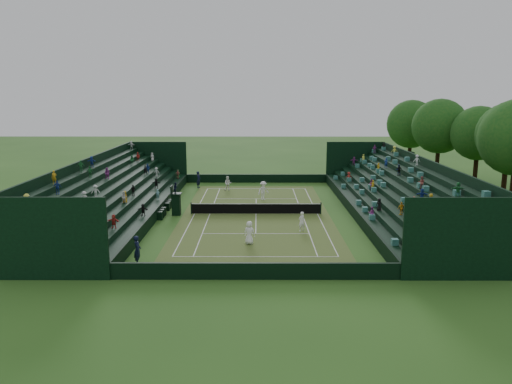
% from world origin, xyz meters
% --- Properties ---
extents(ground, '(160.00, 160.00, 0.00)m').
position_xyz_m(ground, '(0.00, 0.00, 0.00)').
color(ground, '#2A581B').
rests_on(ground, ground).
extents(court_surface, '(12.97, 26.77, 0.01)m').
position_xyz_m(court_surface, '(0.00, 0.00, 0.01)').
color(court_surface, '#437C29').
rests_on(court_surface, ground).
extents(perimeter_wall_north, '(17.17, 0.20, 1.00)m').
position_xyz_m(perimeter_wall_north, '(0.00, 15.88, 0.50)').
color(perimeter_wall_north, black).
rests_on(perimeter_wall_north, ground).
extents(perimeter_wall_south, '(17.17, 0.20, 1.00)m').
position_xyz_m(perimeter_wall_south, '(0.00, -15.88, 0.50)').
color(perimeter_wall_south, black).
rests_on(perimeter_wall_south, ground).
extents(perimeter_wall_east, '(0.20, 31.77, 1.00)m').
position_xyz_m(perimeter_wall_east, '(8.48, 0.00, 0.50)').
color(perimeter_wall_east, black).
rests_on(perimeter_wall_east, ground).
extents(perimeter_wall_west, '(0.20, 31.77, 1.00)m').
position_xyz_m(perimeter_wall_west, '(-8.48, 0.00, 0.50)').
color(perimeter_wall_west, black).
rests_on(perimeter_wall_west, ground).
extents(north_grandstand, '(6.60, 32.00, 4.90)m').
position_xyz_m(north_grandstand, '(12.66, 0.00, 1.55)').
color(north_grandstand, black).
rests_on(north_grandstand, ground).
extents(south_grandstand, '(6.60, 32.00, 4.90)m').
position_xyz_m(south_grandstand, '(-12.66, 0.00, 1.55)').
color(south_grandstand, black).
rests_on(south_grandstand, ground).
extents(tennis_net, '(11.67, 0.10, 1.06)m').
position_xyz_m(tennis_net, '(0.00, 0.00, 0.53)').
color(tennis_net, black).
rests_on(tennis_net, ground).
extents(scoreboard_tower, '(2.00, 1.00, 3.70)m').
position_xyz_m(scoreboard_tower, '(17.75, 16.00, 3.14)').
color(scoreboard_tower, black).
rests_on(scoreboard_tower, ground).
extents(tree_row, '(11.04, 35.45, 10.16)m').
position_xyz_m(tree_row, '(23.22, 9.22, 6.51)').
color(tree_row, black).
rests_on(tree_row, ground).
extents(umpire_chair, '(0.93, 0.93, 2.93)m').
position_xyz_m(umpire_chair, '(-7.06, -0.38, 1.25)').
color(umpire_chair, black).
rests_on(umpire_chair, ground).
extents(courtside_chairs, '(0.47, 5.44, 1.02)m').
position_xyz_m(courtside_chairs, '(-8.19, 0.41, 0.39)').
color(courtside_chairs, black).
rests_on(courtside_chairs, ground).
extents(player_near_west, '(0.96, 0.80, 1.68)m').
position_xyz_m(player_near_west, '(-0.45, -9.01, 0.84)').
color(player_near_west, white).
rests_on(player_near_west, ground).
extents(player_near_east, '(0.69, 0.64, 1.57)m').
position_xyz_m(player_near_east, '(3.57, -5.64, 0.79)').
color(player_near_east, white).
rests_on(player_near_east, ground).
extents(player_far_west, '(0.84, 0.69, 1.62)m').
position_xyz_m(player_far_west, '(-3.13, 10.79, 0.81)').
color(player_far_west, white).
rests_on(player_far_west, ground).
extents(player_far_east, '(1.42, 1.29, 1.91)m').
position_xyz_m(player_far_east, '(0.72, 5.96, 0.96)').
color(player_far_east, white).
rests_on(player_far_east, ground).
extents(line_judge_north, '(0.60, 0.77, 1.88)m').
position_xyz_m(line_judge_north, '(-6.56, 12.45, 0.94)').
color(line_judge_north, black).
rests_on(line_judge_north, ground).
extents(line_judge_south, '(0.59, 0.77, 1.89)m').
position_xyz_m(line_judge_south, '(-7.40, -13.40, 0.94)').
color(line_judge_south, black).
rests_on(line_judge_south, ground).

